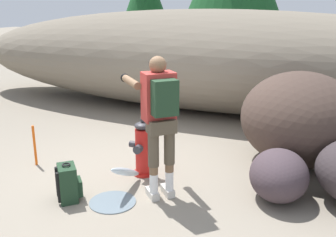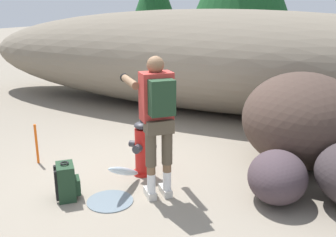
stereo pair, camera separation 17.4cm
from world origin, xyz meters
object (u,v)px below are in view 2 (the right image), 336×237
at_px(utility_worker, 157,110).
at_px(boulder_large, 302,120).
at_px(spare_backpack, 67,182).
at_px(fire_hydrant, 142,149).
at_px(survey_stake, 37,144).
at_px(boulder_small, 277,177).

bearing_deg(utility_worker, boulder_large, -85.01).
relative_size(spare_backpack, boulder_large, 0.27).
bearing_deg(spare_backpack, utility_worker, -13.90).
relative_size(fire_hydrant, spare_backpack, 1.71).
height_order(fire_hydrant, survey_stake, fire_hydrant).
height_order(utility_worker, boulder_small, utility_worker).
relative_size(fire_hydrant, utility_worker, 0.47).
distance_m(spare_backpack, boulder_large, 3.32).
distance_m(utility_worker, boulder_small, 1.63).
height_order(utility_worker, spare_backpack, utility_worker).
relative_size(utility_worker, spare_backpack, 3.63).
distance_m(fire_hydrant, boulder_large, 2.30).
xyz_separation_m(fire_hydrant, boulder_small, (1.80, -0.00, -0.07)).
bearing_deg(fire_hydrant, survey_stake, -169.87).
bearing_deg(spare_backpack, boulder_large, -0.57).
distance_m(utility_worker, survey_stake, 2.19).
bearing_deg(fire_hydrant, spare_backpack, -117.71).
bearing_deg(survey_stake, fire_hydrant, 10.13).
height_order(fire_hydrant, boulder_small, fire_hydrant).
bearing_deg(boulder_small, survey_stake, -175.28).
distance_m(boulder_small, survey_stake, 3.41).
height_order(fire_hydrant, utility_worker, utility_worker).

